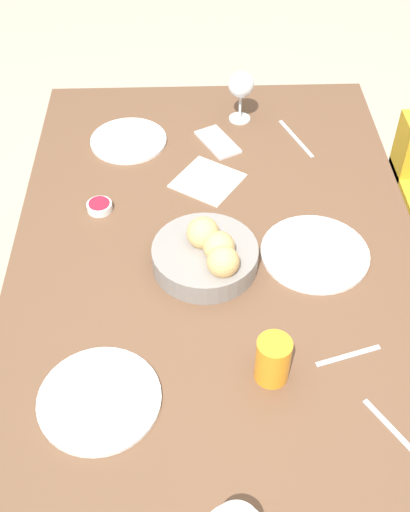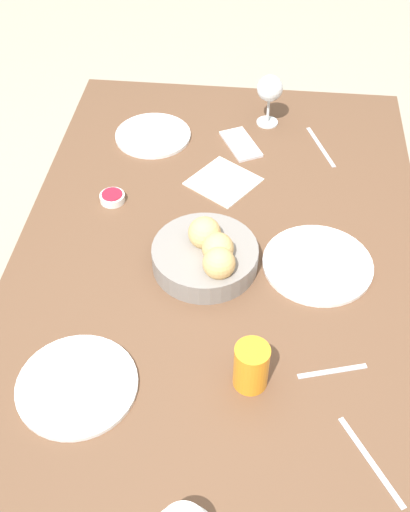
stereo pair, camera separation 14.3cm
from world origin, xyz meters
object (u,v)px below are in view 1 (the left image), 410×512
Objects in this scene: bread_basket at (208,254)px; napkin at (208,181)px; plate_near_right at (99,399)px; plate_near_left at (129,140)px; cell_phone at (218,142)px; juice_glass at (273,360)px; knife_silver at (401,438)px; wine_glass at (241,86)px; fork_silver at (296,138)px; jam_bowl_berry at (99,206)px; plate_far_center at (315,253)px; spoon_coffee at (348,356)px.

bread_basket reaches higher than napkin.
napkin is (-0.67, 0.24, -0.00)m from plate_near_right.
cell_phone is (0.01, 0.26, -0.00)m from plate_near_left.
juice_glass is 0.62× the size of knife_silver.
plate_near_left reaches higher than cell_phone.
plate_near_right reaches higher than napkin.
wine_glass reaches higher than bread_basket.
napkin is at bearing 49.85° from plate_near_left.
jam_bowl_berry is at bearing -61.72° from fork_silver.
knife_silver is at bearing 23.44° from napkin.
jam_bowl_berry is at bearing -48.62° from cell_phone.
juice_glass is 1.63× the size of jam_bowl_berry.
jam_bowl_berry is at bearing -137.21° from knife_silver.
wine_glass is 1.10m from knife_silver.
napkin is at bearing 110.69° from jam_bowl_berry.
wine_glass is at bearing -123.96° from fork_silver.
plate_near_right is at bearing -30.19° from fork_silver.
plate_near_right reaches higher than knife_silver.
plate_far_center is 0.38m from napkin.
jam_bowl_berry is at bearing -175.38° from plate_near_right.
cell_phone is at bearing -174.92° from juice_glass.
knife_silver is at bearing 18.40° from spoon_coffee.
plate_far_center is 0.51m from cell_phone.
juice_glass is 0.18m from spoon_coffee.
plate_near_left reaches higher than knife_silver.
plate_near_left is 0.85× the size of plate_far_center.
spoon_coffee is (0.77, 0.01, 0.00)m from fork_silver.
spoon_coffee is (0.88, 0.16, -0.11)m from wine_glass.
plate_near_left and plate_near_right have the same top height.
jam_bowl_berry reaches higher than cell_phone.
cell_phone is at bearing 174.51° from bread_basket.
plate_near_left is 1.53× the size of spoon_coffee.
cell_phone is at bearing 168.40° from napkin.
knife_silver is 1.03× the size of cell_phone.
bread_basket reaches higher than plate_near_right.
juice_glass reaches higher than fork_silver.
wine_glass reaches higher than juice_glass.
juice_glass reaches higher than jam_bowl_berry.
plate_far_center is at bearing -169.76° from knife_silver.
fork_silver is 0.77m from spoon_coffee.
bread_basket is 1.13× the size of napkin.
plate_far_center reaches higher than fork_silver.
wine_glass reaches higher than napkin.
cell_phone is (-0.95, -0.30, 0.00)m from knife_silver.
plate_far_center reaches higher than cell_phone.
cell_phone is at bearing -86.38° from fork_silver.
cell_phone is (-0.17, 0.04, 0.00)m from napkin.
plate_near_right is 3.73× the size of jam_bowl_berry.
wine_glass is 2.39× the size of jam_bowl_berry.
plate_far_center is (-0.03, 0.26, -0.04)m from bread_basket.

